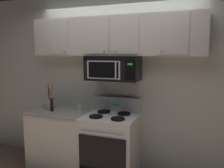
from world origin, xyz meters
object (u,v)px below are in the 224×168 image
(stove_range, at_px, (110,145))
(over_range_microwave, at_px, (113,68))
(salt_shaker, at_px, (80,107))
(pepper_mill, at_px, (52,105))
(utensil_crock_cream, at_px, (50,103))

(stove_range, distance_m, over_range_microwave, 1.11)
(over_range_microwave, relative_size, salt_shaker, 6.64)
(over_range_microwave, relative_size, pepper_mill, 3.75)
(over_range_microwave, bearing_deg, salt_shaker, -179.94)
(utensil_crock_cream, bearing_deg, salt_shaker, 10.72)
(over_range_microwave, relative_size, utensil_crock_cream, 1.88)
(stove_range, distance_m, salt_shaker, 0.75)
(over_range_microwave, bearing_deg, pepper_mill, -168.74)
(pepper_mill, bearing_deg, salt_shaker, 26.03)
(salt_shaker, bearing_deg, stove_range, -11.78)
(stove_range, height_order, over_range_microwave, over_range_microwave)
(utensil_crock_cream, bearing_deg, stove_range, -1.38)
(over_range_microwave, distance_m, salt_shaker, 0.83)
(stove_range, bearing_deg, over_range_microwave, 90.14)
(utensil_crock_cream, xyz_separation_m, pepper_mill, (0.10, -0.09, -0.00))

